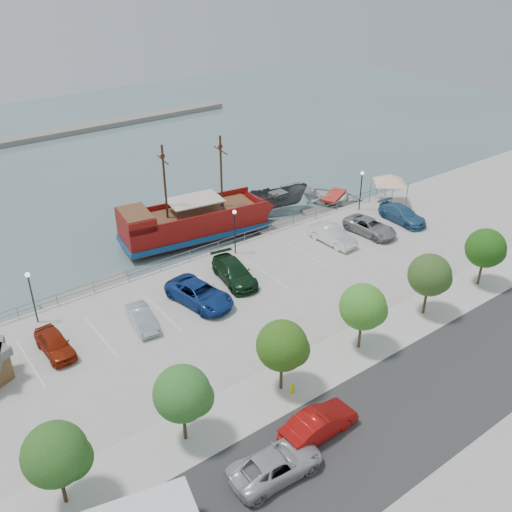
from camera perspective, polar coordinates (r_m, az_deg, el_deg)
ground at (r=48.07m, az=2.39°, el=-3.71°), size 160.00×160.00×0.00m
land_slab at (r=37.69m, az=23.82°, el=-16.79°), size 100.00×58.00×1.20m
street at (r=38.95m, az=17.73°, el=-12.49°), size 100.00×8.00×0.04m
sidewalk at (r=41.66m, az=11.17°, el=-8.41°), size 100.00×4.00×0.05m
seawall_railing at (r=52.74m, az=-2.90°, el=1.35°), size 50.00×0.06×1.00m
far_shore at (r=96.77m, az=-14.06°, el=12.79°), size 40.00×3.00×0.80m
pirate_ship at (r=56.63m, az=-5.09°, el=3.57°), size 16.87×6.78×10.52m
patrol_boat at (r=62.16m, az=2.22°, el=5.57°), size 7.13×4.56×2.58m
speedboat at (r=64.67m, az=7.78°, el=5.70°), size 7.30×8.15×1.39m
dock_west at (r=49.53m, az=-16.49°, el=-3.66°), size 7.71×2.97×0.43m
dock_mid at (r=59.18m, az=3.57°, el=3.14°), size 7.89×3.92×0.43m
dock_east at (r=62.83m, az=7.70°, el=4.49°), size 6.98×4.30×0.39m
canopy_tent at (r=62.65m, az=13.33°, el=7.95°), size 4.95×4.95×3.78m
street_van at (r=32.02m, az=2.00°, el=-20.09°), size 5.43×2.74×1.47m
street_sedan at (r=34.07m, az=6.31°, el=-16.31°), size 4.90×1.78×1.61m
fire_hydrant at (r=36.65m, az=3.66°, el=-13.08°), size 0.26×0.26×0.75m
lamp_post_left at (r=44.32m, az=-21.62°, el=-3.05°), size 0.36×0.36×4.28m
lamp_post_mid at (r=50.70m, az=-2.14°, el=3.23°), size 0.36×0.36×4.28m
lamp_post_right at (r=60.44m, az=10.49°, el=7.11°), size 0.36×0.36×4.28m
tree_a at (r=30.47m, az=-19.12°, el=-18.31°), size 3.30×3.20×5.00m
tree_b at (r=32.14m, az=-7.11°, el=-13.58°), size 3.30×3.20×5.00m
tree_c at (r=35.15m, az=2.87°, el=-9.04°), size 3.30×3.20×5.00m
tree_d at (r=39.19m, az=10.85°, el=-5.12°), size 3.30×3.20×5.00m
tree_e at (r=43.99m, az=17.14°, el=-1.91°), size 3.30×3.20×5.00m
tree_f at (r=49.31m, az=22.11°, el=0.65°), size 3.30×3.20×5.00m
parked_car_a at (r=41.87m, az=-19.48°, el=-8.26°), size 1.87×4.38×1.48m
parked_car_b at (r=42.91m, az=-11.33°, el=-6.12°), size 2.00×4.20×1.33m
parked_car_c at (r=44.75m, az=-5.67°, el=-3.78°), size 3.80×6.38×1.66m
parked_car_d at (r=47.42m, az=-2.19°, el=-1.62°), size 3.24×5.97×1.64m
parked_car_f at (r=53.87m, az=7.66°, el=2.09°), size 1.93×5.05×1.64m
parked_car_g at (r=56.26m, az=11.34°, el=2.89°), size 2.94×5.58×1.50m
parked_car_h at (r=59.51m, az=14.42°, el=4.06°), size 2.51×5.55×1.58m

